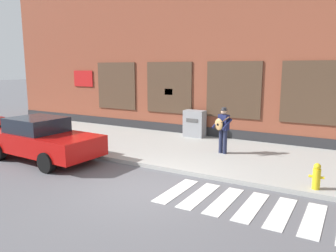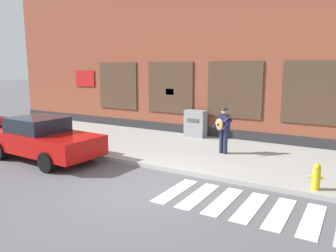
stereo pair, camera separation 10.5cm
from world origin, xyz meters
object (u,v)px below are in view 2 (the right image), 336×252
Objects in this scene: red_car at (42,139)px; busker at (223,127)px; fire_hydrant at (316,177)px; utility_box at (196,124)px.

busker reaches higher than red_car.
red_car is 2.72× the size of busker.
red_car is 6.58m from busker.
fire_hydrant is (3.46, -2.23, -0.64)m from busker.
busker is at bearing -45.27° from utility_box.
red_car is 6.67× the size of fire_hydrant.
busker is 3.15m from utility_box.
utility_box is 7.20m from fire_hydrant.
fire_hydrant is (5.66, -4.45, -0.27)m from utility_box.
busker is at bearing 147.17° from fire_hydrant.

